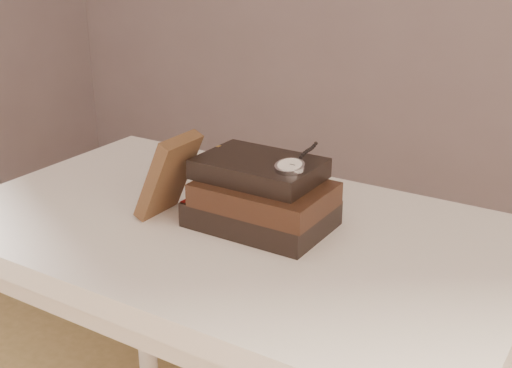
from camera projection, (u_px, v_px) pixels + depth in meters
The scene contains 5 objects.
table at pixel (232, 269), 1.19m from camera, with size 1.00×0.60×0.75m.
book_stack at pixel (262, 196), 1.13m from camera, with size 0.24×0.17×0.12m.
journal at pixel (168, 176), 1.16m from camera, with size 0.02×0.10×0.16m, color #3A2516.
pocket_watch at pixel (292, 165), 1.07m from camera, with size 0.05×0.15×0.02m.
eyeglasses at pixel (246, 167), 1.23m from camera, with size 0.10×0.11×0.05m.
Camera 1 is at (0.59, -0.52, 1.23)m, focal length 46.30 mm.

